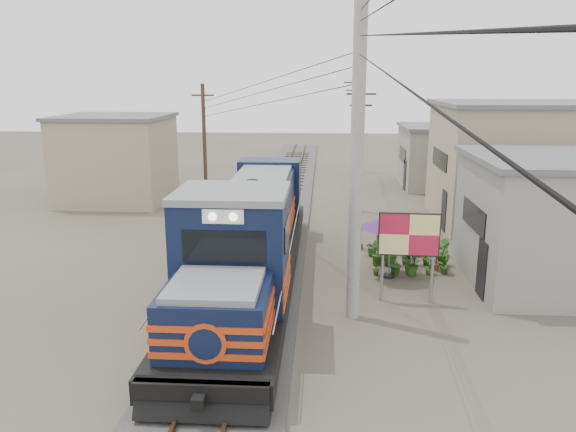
# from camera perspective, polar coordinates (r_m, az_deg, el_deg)

# --- Properties ---
(ground) EXTENTS (120.00, 120.00, 0.00)m
(ground) POSITION_cam_1_polar(r_m,az_deg,el_deg) (18.75, -4.43, -9.27)
(ground) COLOR #473F35
(ground) RESTS_ON ground
(ballast) EXTENTS (3.60, 70.00, 0.16)m
(ballast) POSITION_cam_1_polar(r_m,az_deg,el_deg) (28.13, -1.62, -1.12)
(ballast) COLOR #595651
(ballast) RESTS_ON ground
(track) EXTENTS (1.15, 70.00, 0.12)m
(track) POSITION_cam_1_polar(r_m,az_deg,el_deg) (28.09, -1.62, -0.76)
(track) COLOR #51331E
(track) RESTS_ON ground
(locomotive) EXTENTS (3.13, 17.04, 4.22)m
(locomotive) POSITION_cam_1_polar(r_m,az_deg,el_deg) (19.88, -3.79, -2.32)
(locomotive) COLOR black
(locomotive) RESTS_ON ground
(utility_pole_main) EXTENTS (0.40, 0.40, 10.00)m
(utility_pole_main) POSITION_cam_1_polar(r_m,az_deg,el_deg) (16.76, 7.00, 5.69)
(utility_pole_main) COLOR #9E9B93
(utility_pole_main) RESTS_ON ground
(wooden_pole_mid) EXTENTS (1.60, 0.24, 7.00)m
(wooden_pole_mid) POSITION_cam_1_polar(r_m,az_deg,el_deg) (31.34, 7.30, 7.03)
(wooden_pole_mid) COLOR #4C3826
(wooden_pole_mid) RESTS_ON ground
(wooden_pole_far) EXTENTS (1.60, 0.24, 7.50)m
(wooden_pole_far) POSITION_cam_1_polar(r_m,az_deg,el_deg) (45.25, 6.61, 9.45)
(wooden_pole_far) COLOR #4C3826
(wooden_pole_far) RESTS_ON ground
(wooden_pole_left) EXTENTS (1.60, 0.24, 7.00)m
(wooden_pole_left) POSITION_cam_1_polar(r_m,az_deg,el_deg) (36.05, -8.50, 7.87)
(wooden_pole_left) COLOR #4C3826
(wooden_pole_left) RESTS_ON ground
(power_lines) EXTENTS (9.65, 19.00, 3.30)m
(power_lines) POSITION_cam_1_polar(r_m,az_deg,el_deg) (25.69, -2.38, 14.33)
(power_lines) COLOR black
(power_lines) RESTS_ON ground
(shophouse_front) EXTENTS (7.35, 6.30, 4.70)m
(shophouse_front) POSITION_cam_1_polar(r_m,az_deg,el_deg) (22.54, 27.01, -0.47)
(shophouse_front) COLOR gray
(shophouse_front) RESTS_ON ground
(shophouse_mid) EXTENTS (8.40, 7.35, 6.20)m
(shophouse_mid) POSITION_cam_1_polar(r_m,az_deg,el_deg) (31.02, 22.46, 4.96)
(shophouse_mid) COLOR gray
(shophouse_mid) RESTS_ON ground
(shophouse_back) EXTENTS (6.30, 6.30, 4.20)m
(shophouse_back) POSITION_cam_1_polar(r_m,az_deg,el_deg) (40.31, 15.84, 5.88)
(shophouse_back) COLOR gray
(shophouse_back) RESTS_ON ground
(shophouse_left) EXTENTS (6.30, 6.30, 5.20)m
(shophouse_left) POSITION_cam_1_polar(r_m,az_deg,el_deg) (35.67, -17.03, 5.63)
(shophouse_left) COLOR gray
(shophouse_left) RESTS_ON ground
(billboard) EXTENTS (2.01, 0.25, 3.09)m
(billboard) POSITION_cam_1_polar(r_m,az_deg,el_deg) (18.82, 12.18, -2.11)
(billboard) COLOR #99999E
(billboard) RESTS_ON ground
(market_umbrella) EXTENTS (2.56, 2.56, 2.48)m
(market_umbrella) POSITION_cam_1_polar(r_m,az_deg,el_deg) (21.11, 10.42, -0.55)
(market_umbrella) COLOR black
(market_umbrella) RESTS_ON ground
(vendor) EXTENTS (0.68, 0.58, 1.58)m
(vendor) POSITION_cam_1_polar(r_m,az_deg,el_deg) (23.06, 12.44, -3.00)
(vendor) COLOR black
(vendor) RESTS_ON ground
(plant_nursery) EXTENTS (3.36, 3.21, 1.11)m
(plant_nursery) POSITION_cam_1_polar(r_m,az_deg,el_deg) (22.89, 11.96, -3.97)
(plant_nursery) COLOR #2C5A19
(plant_nursery) RESTS_ON ground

